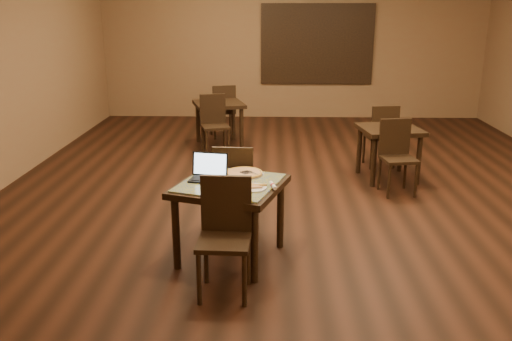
{
  "coord_description": "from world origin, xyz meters",
  "views": [
    {
      "loc": [
        -0.44,
        -6.63,
        2.34
      ],
      "look_at": [
        -0.58,
        -1.77,
        0.85
      ],
      "focal_mm": 38.0,
      "sensor_mm": 36.0,
      "label": 1
    }
  ],
  "objects_px": {
    "other_table_b_chair_near": "(214,121)",
    "other_table_b_chair_far": "(223,108)",
    "other_table_b": "(219,110)",
    "chair_main_near": "(225,229)",
    "laptop": "(209,172)",
    "other_table_a": "(389,136)",
    "other_table_a_chair_near": "(397,152)",
    "chair_main_far": "(234,184)",
    "tiled_table": "(230,193)",
    "other_table_a_chair_far": "(382,132)",
    "pizza_pan": "(244,174)"
  },
  "relations": [
    {
      "from": "other_table_a_chair_far",
      "to": "other_table_b",
      "type": "xyz_separation_m",
      "value": [
        -2.54,
        1.26,
        0.09
      ]
    },
    {
      "from": "other_table_a_chair_near",
      "to": "laptop",
      "type": "bearing_deg",
      "value": -148.4
    },
    {
      "from": "tiled_table",
      "to": "other_table_b_chair_near",
      "type": "relative_size",
      "value": 1.2
    },
    {
      "from": "chair_main_near",
      "to": "other_table_a",
      "type": "xyz_separation_m",
      "value": [
        2.0,
        3.16,
        0.05
      ]
    },
    {
      "from": "tiled_table",
      "to": "laptop",
      "type": "xyz_separation_m",
      "value": [
        -0.2,
        0.11,
        0.16
      ]
    },
    {
      "from": "laptop",
      "to": "other_table_a_chair_near",
      "type": "distance_m",
      "value": 2.91
    },
    {
      "from": "tiled_table",
      "to": "other_table_a",
      "type": "bearing_deg",
      "value": 69.7
    },
    {
      "from": "tiled_table",
      "to": "other_table_a_chair_far",
      "type": "bearing_deg",
      "value": 74.85
    },
    {
      "from": "tiled_table",
      "to": "other_table_b_chair_far",
      "type": "relative_size",
      "value": 1.2
    },
    {
      "from": "other_table_a_chair_far",
      "to": "tiled_table",
      "type": "bearing_deg",
      "value": 47.79
    },
    {
      "from": "other_table_a",
      "to": "chair_main_near",
      "type": "bearing_deg",
      "value": -131.48
    },
    {
      "from": "chair_main_far",
      "to": "other_table_b",
      "type": "bearing_deg",
      "value": -79.19
    },
    {
      "from": "tiled_table",
      "to": "other_table_a_chair_near",
      "type": "relative_size",
      "value": 1.22
    },
    {
      "from": "chair_main_far",
      "to": "other_table_b_chair_far",
      "type": "xyz_separation_m",
      "value": [
        -0.49,
        4.31,
        0.0
      ]
    },
    {
      "from": "other_table_b_chair_near",
      "to": "chair_main_far",
      "type": "bearing_deg",
      "value": -96.82
    },
    {
      "from": "pizza_pan",
      "to": "other_table_b_chair_near",
      "type": "height_order",
      "value": "other_table_b_chair_near"
    },
    {
      "from": "laptop",
      "to": "other_table_b",
      "type": "relative_size",
      "value": 0.39
    },
    {
      "from": "other_table_a",
      "to": "other_table_b",
      "type": "height_order",
      "value": "other_table_b"
    },
    {
      "from": "chair_main_near",
      "to": "other_table_b_chair_far",
      "type": "height_order",
      "value": "chair_main_near"
    },
    {
      "from": "other_table_a_chair_near",
      "to": "other_table_b_chair_far",
      "type": "relative_size",
      "value": 0.98
    },
    {
      "from": "other_table_a_chair_far",
      "to": "other_table_b_chair_near",
      "type": "bearing_deg",
      "value": -24.33
    },
    {
      "from": "chair_main_far",
      "to": "other_table_a_chair_far",
      "type": "xyz_separation_m",
      "value": [
        2.02,
        2.48,
        -0.01
      ]
    },
    {
      "from": "chair_main_far",
      "to": "pizza_pan",
      "type": "xyz_separation_m",
      "value": [
        0.12,
        -0.38,
        0.22
      ]
    },
    {
      "from": "other_table_a",
      "to": "other_table_a_chair_near",
      "type": "relative_size",
      "value": 0.94
    },
    {
      "from": "other_table_b",
      "to": "other_table_b_chair_near",
      "type": "bearing_deg",
      "value": -108.85
    },
    {
      "from": "other_table_a_chair_near",
      "to": "chair_main_far",
      "type": "bearing_deg",
      "value": -154.54
    },
    {
      "from": "chair_main_near",
      "to": "other_table_b_chair_near",
      "type": "relative_size",
      "value": 1.02
    },
    {
      "from": "other_table_b_chair_near",
      "to": "other_table_b",
      "type": "bearing_deg",
      "value": 71.15
    },
    {
      "from": "chair_main_near",
      "to": "other_table_b",
      "type": "bearing_deg",
      "value": 98.16
    },
    {
      "from": "pizza_pan",
      "to": "other_table_a_chair_far",
      "type": "height_order",
      "value": "other_table_a_chair_far"
    },
    {
      "from": "other_table_a_chair_near",
      "to": "other_table_a_chair_far",
      "type": "bearing_deg",
      "value": 79.54
    },
    {
      "from": "pizza_pan",
      "to": "other_table_b_chair_near",
      "type": "relative_size",
      "value": 0.4
    },
    {
      "from": "other_table_a",
      "to": "other_table_b",
      "type": "xyz_separation_m",
      "value": [
        -2.52,
        1.82,
        0.01
      ]
    },
    {
      "from": "chair_main_far",
      "to": "other_table_b_chair_far",
      "type": "height_order",
      "value": "other_table_b_chair_far"
    },
    {
      "from": "laptop",
      "to": "other_table_a_chair_near",
      "type": "bearing_deg",
      "value": 50.47
    },
    {
      "from": "other_table_b",
      "to": "other_table_b_chair_far",
      "type": "height_order",
      "value": "other_table_b_chair_far"
    },
    {
      "from": "other_table_a_chair_near",
      "to": "other_table_b_chair_near",
      "type": "height_order",
      "value": "other_table_b_chair_near"
    },
    {
      "from": "chair_main_near",
      "to": "chair_main_far",
      "type": "bearing_deg",
      "value": 92.54
    },
    {
      "from": "tiled_table",
      "to": "chair_main_near",
      "type": "bearing_deg",
      "value": -71.73
    },
    {
      "from": "chair_main_near",
      "to": "laptop",
      "type": "relative_size",
      "value": 2.59
    },
    {
      "from": "other_table_b_chair_near",
      "to": "other_table_b_chair_far",
      "type": "xyz_separation_m",
      "value": [
        0.05,
        1.13,
        0.0
      ]
    },
    {
      "from": "laptop",
      "to": "other_table_a",
      "type": "xyz_separation_m",
      "value": [
        2.2,
        2.44,
        -0.22
      ]
    },
    {
      "from": "laptop",
      "to": "other_table_a_chair_far",
      "type": "height_order",
      "value": "laptop"
    },
    {
      "from": "chair_main_near",
      "to": "chair_main_far",
      "type": "relative_size",
      "value": 1.02
    },
    {
      "from": "chair_main_near",
      "to": "other_table_a_chair_near",
      "type": "xyz_separation_m",
      "value": [
        1.99,
        2.6,
        -0.02
      ]
    },
    {
      "from": "chair_main_near",
      "to": "other_table_a",
      "type": "relative_size",
      "value": 1.1
    },
    {
      "from": "other_table_a",
      "to": "other_table_a_chair_near",
      "type": "xyz_separation_m",
      "value": [
        -0.01,
        -0.55,
        -0.07
      ]
    },
    {
      "from": "pizza_pan",
      "to": "other_table_a_chair_near",
      "type": "xyz_separation_m",
      "value": [
        1.87,
        1.75,
        -0.23
      ]
    },
    {
      "from": "chair_main_far",
      "to": "other_table_b_chair_near",
      "type": "relative_size",
      "value": 1.0
    },
    {
      "from": "chair_main_far",
      "to": "other_table_a",
      "type": "relative_size",
      "value": 1.08
    }
  ]
}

